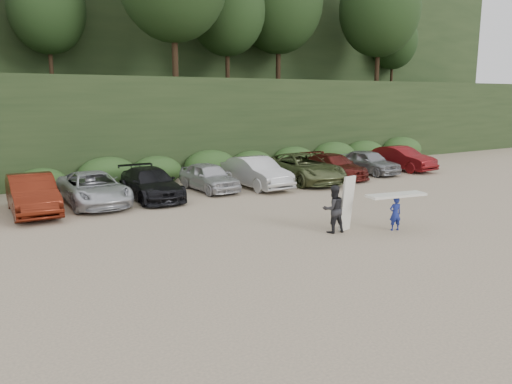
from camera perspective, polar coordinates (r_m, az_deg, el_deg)
ground at (r=16.44m, az=3.58°, el=-6.37°), size 120.00×120.00×0.00m
hillside_backdrop at (r=49.92m, az=-22.34°, el=17.42°), size 90.00×41.50×28.00m
parked_cars at (r=24.12m, az=-15.03°, el=0.73°), size 39.97×6.06×1.65m
child_surfer at (r=18.97m, az=15.68°, el=-1.50°), size 2.37×1.04×1.37m
adult_surfer at (r=18.23m, az=8.97°, el=-1.89°), size 1.33×0.80×2.05m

